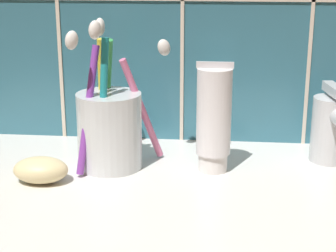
{
  "coord_description": "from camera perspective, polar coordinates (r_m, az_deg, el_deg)",
  "views": [
    {
      "loc": [
        7.46,
        -60.94,
        28.35
      ],
      "look_at": [
        1.27,
        2.36,
        8.8
      ],
      "focal_mm": 60.0,
      "sensor_mm": 36.0,
      "label": 1
    }
  ],
  "objects": [
    {
      "name": "sink_counter",
      "position": [
        0.67,
        -1.28,
        -6.93
      ],
      "size": [
        70.77,
        36.45,
        2.0
      ],
      "primitive_type": "cube",
      "color": "silver",
      "rests_on": "ground"
    },
    {
      "name": "toothbrush_cup",
      "position": [
        0.72,
        -5.97,
        0.07
      ],
      "size": [
        11.98,
        13.0,
        19.12
      ],
      "color": "silver",
      "rests_on": "sink_counter"
    },
    {
      "name": "toothpaste_tube",
      "position": [
        0.7,
        4.67,
        0.8
      ],
      "size": [
        4.54,
        4.32,
        13.95
      ],
      "color": "white",
      "rests_on": "sink_counter"
    },
    {
      "name": "sink_faucet",
      "position": [
        0.75,
        16.5,
        -0.13
      ],
      "size": [
        5.1,
        13.0,
        10.25
      ],
      "rotation": [
        0.0,
        0.0,
        -1.43
      ],
      "color": "silver",
      "rests_on": "sink_counter"
    },
    {
      "name": "soap_bar",
      "position": [
        0.69,
        -12.85,
        -4.42
      ],
      "size": [
        6.67,
        4.68,
        3.11
      ],
      "primitive_type": "ellipsoid",
      "color": "beige",
      "rests_on": "sink_counter"
    }
  ]
}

